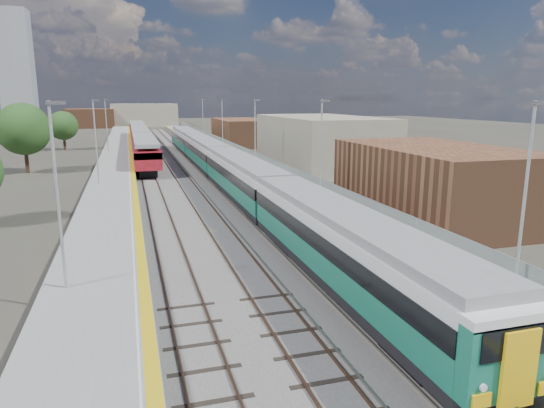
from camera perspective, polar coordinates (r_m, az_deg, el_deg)
name	(u,v)px	position (r m, az deg, el deg)	size (l,w,h in m)	color
ground	(190,167)	(63.25, -9.63, 4.33)	(320.00, 320.00, 0.00)	#47443A
ballast_bed	(170,165)	(65.49, -11.86, 4.54)	(10.50, 155.00, 0.06)	#565451
tracks	(174,162)	(67.19, -11.47, 4.81)	(8.96, 160.00, 0.17)	#4C3323
platform_right	(227,159)	(66.44, -5.37, 5.29)	(4.70, 155.00, 8.52)	slate
platform_left	(116,163)	(65.24, -17.85, 4.61)	(4.30, 155.00, 8.52)	slate
buildings	(86,91)	(151.22, -21.04, 12.31)	(72.00, 185.50, 40.00)	brown
green_train	(221,162)	(49.78, -6.06, 4.90)	(2.87, 79.77, 3.15)	black
red_train	(140,139)	(82.48, -15.23, 7.44)	(2.95, 59.89, 3.73)	black
tree_b	(23,129)	(63.53, -27.21, 7.85)	(6.01, 6.01, 8.14)	#382619
tree_c	(63,126)	(89.76, -23.37, 8.46)	(4.83, 4.83, 6.55)	#382619
tree_d	(322,130)	(78.77, 5.93, 8.71)	(4.38, 4.38, 5.93)	#382619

